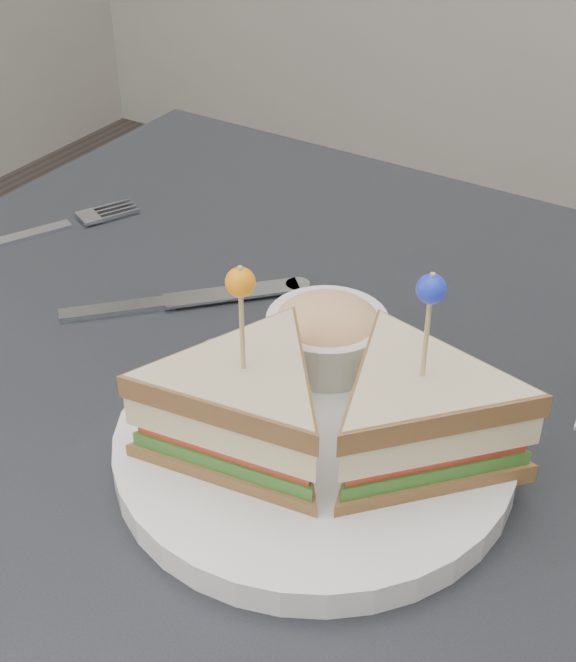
% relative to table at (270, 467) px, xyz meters
% --- Properties ---
extents(table, '(0.80, 0.80, 0.75)m').
position_rel_table_xyz_m(table, '(0.00, 0.00, 0.00)').
color(table, black).
rests_on(table, ground).
extents(plate_meal, '(0.34, 0.34, 0.15)m').
position_rel_table_xyz_m(plate_meal, '(0.07, -0.04, 0.12)').
color(plate_meal, white).
rests_on(plate_meal, table).
extents(cutlery_fork, '(0.10, 0.18, 0.01)m').
position_rel_table_xyz_m(cutlery_fork, '(-0.31, 0.09, 0.08)').
color(cutlery_fork, white).
rests_on(cutlery_fork, table).
extents(cutlery_knife, '(0.16, 0.16, 0.01)m').
position_rel_table_xyz_m(cutlery_knife, '(-0.13, 0.05, 0.08)').
color(cutlery_knife, silver).
rests_on(cutlery_knife, table).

